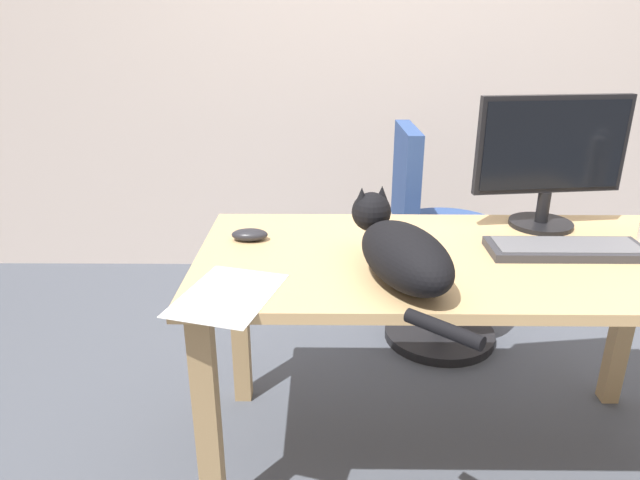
{
  "coord_description": "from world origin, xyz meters",
  "views": [
    {
      "loc": [
        -0.38,
        -1.5,
        1.34
      ],
      "look_at": [
        -0.39,
        -0.04,
        0.77
      ],
      "focal_mm": 32.07,
      "sensor_mm": 36.0,
      "label": 1
    }
  ],
  "objects_px": {
    "office_chair": "(434,253)",
    "cat": "(401,251)",
    "computer_mouse": "(250,235)",
    "keyboard": "(566,249)",
    "monitor": "(551,157)"
  },
  "relations": [
    {
      "from": "office_chair",
      "to": "cat",
      "type": "relative_size",
      "value": 1.61
    },
    {
      "from": "office_chair",
      "to": "cat",
      "type": "height_order",
      "value": "office_chair"
    },
    {
      "from": "office_chair",
      "to": "computer_mouse",
      "type": "xyz_separation_m",
      "value": [
        -0.69,
        -0.62,
        0.32
      ]
    },
    {
      "from": "keyboard",
      "to": "cat",
      "type": "distance_m",
      "value": 0.53
    },
    {
      "from": "office_chair",
      "to": "monitor",
      "type": "height_order",
      "value": "monitor"
    },
    {
      "from": "office_chair",
      "to": "keyboard",
      "type": "bearing_deg",
      "value": -72.36
    },
    {
      "from": "monitor",
      "to": "keyboard",
      "type": "distance_m",
      "value": 0.31
    },
    {
      "from": "monitor",
      "to": "computer_mouse",
      "type": "bearing_deg",
      "value": -171.65
    },
    {
      "from": "office_chair",
      "to": "monitor",
      "type": "relative_size",
      "value": 1.96
    },
    {
      "from": "keyboard",
      "to": "computer_mouse",
      "type": "height_order",
      "value": "computer_mouse"
    },
    {
      "from": "cat",
      "to": "keyboard",
      "type": "bearing_deg",
      "value": 20.38
    },
    {
      "from": "monitor",
      "to": "cat",
      "type": "bearing_deg",
      "value": -140.73
    },
    {
      "from": "office_chair",
      "to": "cat",
      "type": "distance_m",
      "value": 1.01
    },
    {
      "from": "monitor",
      "to": "keyboard",
      "type": "xyz_separation_m",
      "value": [
        -0.01,
        -0.23,
        -0.21
      ]
    },
    {
      "from": "keyboard",
      "to": "cat",
      "type": "xyz_separation_m",
      "value": [
        -0.5,
        -0.18,
        0.07
      ]
    }
  ]
}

